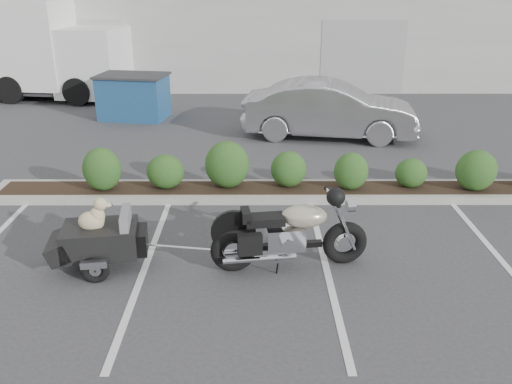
{
  "coord_description": "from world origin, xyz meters",
  "views": [
    {
      "loc": [
        0.14,
        -7.7,
        4.05
      ],
      "look_at": [
        0.16,
        0.5,
        0.75
      ],
      "focal_mm": 38.0,
      "sensor_mm": 36.0,
      "label": 1
    }
  ],
  "objects_px": {
    "delivery_truck": "(28,51)",
    "pet_trailer": "(99,238)",
    "motorcycle": "(290,235)",
    "sedan": "(330,110)",
    "dumpster": "(134,96)"
  },
  "relations": [
    {
      "from": "delivery_truck",
      "to": "pet_trailer",
      "type": "bearing_deg",
      "value": -57.08
    },
    {
      "from": "motorcycle",
      "to": "delivery_truck",
      "type": "xyz_separation_m",
      "value": [
        -8.37,
        12.16,
        1.04
      ]
    },
    {
      "from": "pet_trailer",
      "to": "sedan",
      "type": "relative_size",
      "value": 0.42
    },
    {
      "from": "motorcycle",
      "to": "dumpster",
      "type": "xyz_separation_m",
      "value": [
        -4.14,
        9.04,
        0.13
      ]
    },
    {
      "from": "motorcycle",
      "to": "sedan",
      "type": "relative_size",
      "value": 0.52
    },
    {
      "from": "motorcycle",
      "to": "delivery_truck",
      "type": "bearing_deg",
      "value": 116.65
    },
    {
      "from": "pet_trailer",
      "to": "delivery_truck",
      "type": "distance_m",
      "value": 13.41
    },
    {
      "from": "delivery_truck",
      "to": "sedan",
      "type": "bearing_deg",
      "value": -19.61
    },
    {
      "from": "pet_trailer",
      "to": "dumpster",
      "type": "distance_m",
      "value": 9.12
    },
    {
      "from": "motorcycle",
      "to": "dumpster",
      "type": "bearing_deg",
      "value": 106.71
    },
    {
      "from": "motorcycle",
      "to": "sedan",
      "type": "xyz_separation_m",
      "value": [
        1.46,
        6.97,
        0.21
      ]
    },
    {
      "from": "pet_trailer",
      "to": "sedan",
      "type": "distance_m",
      "value": 8.15
    },
    {
      "from": "motorcycle",
      "to": "delivery_truck",
      "type": "distance_m",
      "value": 14.8
    },
    {
      "from": "pet_trailer",
      "to": "sedan",
      "type": "height_order",
      "value": "sedan"
    },
    {
      "from": "motorcycle",
      "to": "sedan",
      "type": "bearing_deg",
      "value": 70.23
    }
  ]
}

